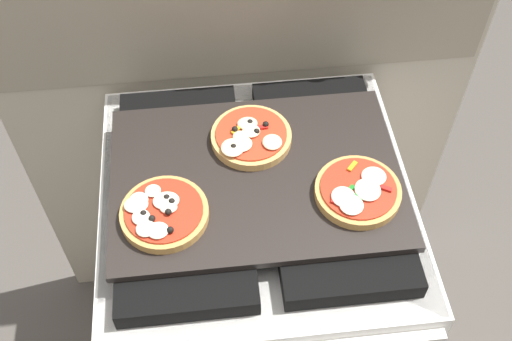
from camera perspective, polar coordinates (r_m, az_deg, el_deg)
The scene contains 6 objects.
kitchen_backsplash at distance 1.47m, azimuth -1.37°, elevation 6.88°, with size 1.10×0.09×1.55m.
stove at distance 1.54m, azimuth 0.01°, elevation -11.01°, with size 0.60×0.64×0.90m.
baking_tray at distance 1.16m, azimuth 0.00°, elevation -0.55°, with size 0.54×0.38×0.02m, color black.
pizza_left at distance 1.09m, azimuth -8.62°, elevation -3.86°, with size 0.16×0.16×0.03m.
pizza_right at distance 1.12m, azimuth 9.38°, elevation -1.90°, with size 0.16×0.16×0.03m.
pizza_center at distance 1.19m, azimuth -0.70°, elevation 3.11°, with size 0.16×0.16×0.03m.
Camera 1 is at (-0.08, -0.70, 1.82)m, focal length 43.46 mm.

